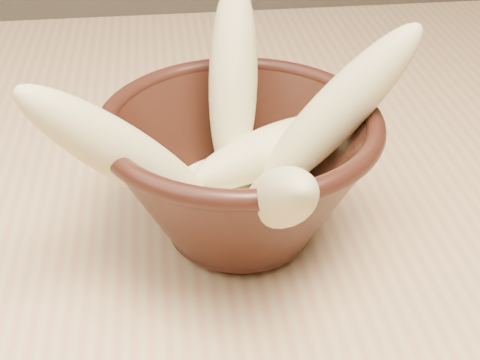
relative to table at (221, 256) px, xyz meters
name	(u,v)px	position (x,y,z in m)	size (l,w,h in m)	color
table	(221,256)	(0.00, 0.00, 0.00)	(1.20, 0.80, 0.75)	tan
bowl	(240,169)	(0.01, -0.07, 0.14)	(0.19, 0.19, 0.10)	black
milk_puddle	(240,199)	(0.01, -0.07, 0.11)	(0.11, 0.11, 0.01)	#EFE4C0
banana_upright	(233,80)	(0.01, -0.02, 0.18)	(0.03, 0.03, 0.14)	#C6BD75
banana_left	(124,154)	(-0.07, -0.10, 0.17)	(0.03, 0.03, 0.16)	#C6BD75
banana_right	(334,115)	(0.07, -0.07, 0.18)	(0.03, 0.03, 0.16)	#C6BD75
banana_across	(268,151)	(0.03, -0.05, 0.14)	(0.03, 0.03, 0.12)	#C6BD75
banana_front	(279,199)	(0.02, -0.14, 0.16)	(0.03, 0.03, 0.15)	#C6BD75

